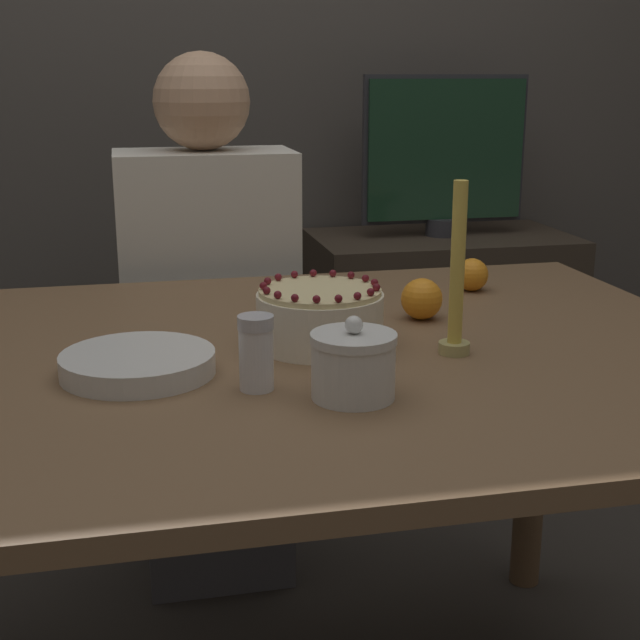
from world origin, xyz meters
The scene contains 12 objects.
wall_behind centered at (0.00, 1.40, 1.30)m, with size 8.00×0.05×2.60m.
dining_table centered at (0.00, 0.00, 0.67)m, with size 1.45×1.05×0.78m.
cake centered at (0.05, 0.02, 0.82)m, with size 0.20×0.20×0.10m.
sugar_bowl centered at (0.05, -0.22, 0.82)m, with size 0.11×0.11×0.11m.
sugar_shaker centered at (-0.07, -0.16, 0.83)m, with size 0.05×0.05×0.10m.
plate_stack centered at (-0.23, -0.06, 0.79)m, with size 0.22×0.22×0.03m.
candle centered at (0.25, -0.07, 0.88)m, with size 0.05×0.05×0.27m.
orange_fruit_0 centered at (0.43, 0.31, 0.81)m, with size 0.06×0.06×0.06m.
orange_fruit_1 centered at (0.26, 0.13, 0.81)m, with size 0.07×0.07×0.07m.
person_man_blue_shirt centered at (-0.05, 0.73, 0.54)m, with size 0.40×0.34×1.24m.
side_cabinet centered at (0.67, 1.14, 0.37)m, with size 0.75×0.43×0.73m.
tv_monitor centered at (0.67, 1.14, 0.97)m, with size 0.48×0.10×0.46m.
Camera 1 is at (-0.24, -1.30, 1.19)m, focal length 50.00 mm.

